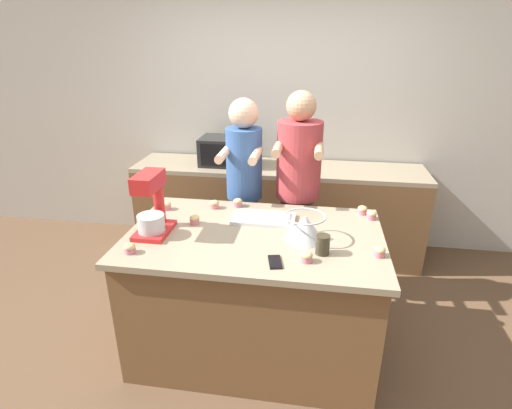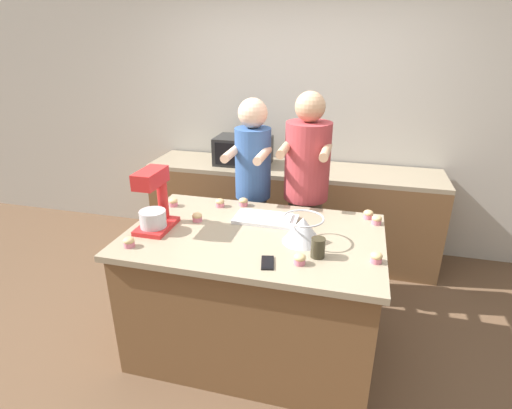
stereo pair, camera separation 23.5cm
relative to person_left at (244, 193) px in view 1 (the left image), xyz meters
name	(u,v)px [view 1 (the left image)]	position (x,y,z in m)	size (l,w,h in m)	color
ground_plane	(255,344)	(0.20, -0.72, -0.90)	(16.00, 16.00, 0.00)	brown
back_wall	(282,115)	(0.20, 1.06, 0.45)	(10.00, 0.06, 2.70)	#B2ADA3
island_counter	(255,292)	(0.20, -0.72, -0.44)	(1.63, 1.03, 0.90)	brown
back_counter	(277,210)	(0.20, 0.71, -0.44)	(2.80, 0.60, 0.91)	brown
person_left	(244,193)	(0.00, 0.00, 0.00)	(0.31, 0.48, 1.65)	#33384C
person_right	(297,195)	(0.43, 0.00, 0.01)	(0.36, 0.51, 1.71)	brown
stand_mixer	(152,207)	(-0.44, -0.81, 0.18)	(0.20, 0.30, 0.41)	red
mixing_bowl	(305,227)	(0.52, -0.75, 0.09)	(0.26, 0.26, 0.16)	#BCBCC1
baking_tray	(264,218)	(0.23, -0.51, 0.02)	(0.43, 0.22, 0.04)	silver
microwave_oven	(228,151)	(-0.29, 0.71, 0.15)	(0.53, 0.35, 0.27)	black
cell_phone	(275,262)	(0.37, -1.06, 0.01)	(0.10, 0.16, 0.01)	black
drinking_glass	(323,245)	(0.63, -0.91, 0.06)	(0.08, 0.08, 0.12)	#332D1E
cupcake_0	(362,210)	(0.91, -0.29, 0.03)	(0.07, 0.07, 0.06)	#D17084
cupcake_1	(214,204)	(-0.16, -0.35, 0.03)	(0.07, 0.07, 0.06)	#D17084
cupcake_2	(166,205)	(-0.50, -0.43, 0.03)	(0.07, 0.07, 0.06)	#D17084
cupcake_3	(379,251)	(0.95, -0.89, 0.03)	(0.07, 0.07, 0.06)	#D17084
cupcake_4	(307,257)	(0.54, -1.02, 0.03)	(0.07, 0.07, 0.06)	#D17084
cupcake_5	(195,219)	(-0.22, -0.63, 0.03)	(0.07, 0.07, 0.06)	#D17084
cupcake_6	(371,215)	(0.96, -0.37, 0.03)	(0.07, 0.07, 0.06)	#D17084
cupcake_7	(238,202)	(0.00, -0.29, 0.03)	(0.07, 0.07, 0.06)	#D17084
cupcake_8	(130,248)	(-0.48, -1.08, 0.03)	(0.07, 0.07, 0.06)	#D17084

